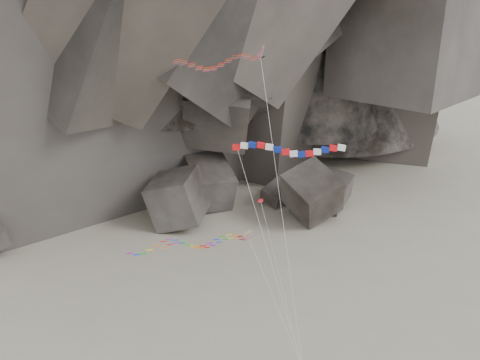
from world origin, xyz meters
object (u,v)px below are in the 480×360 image
object	(u,v)px
parafoil_kite	(185,244)
pennant_kite	(270,240)
banner_kite	(289,150)
delta_kite	(215,62)

from	to	relation	value
parafoil_kite	pennant_kite	distance (m)	8.05
pennant_kite	banner_kite	bearing A→B (deg)	-4.54
parafoil_kite	banner_kite	bearing A→B (deg)	-35.65
parafoil_kite	pennant_kite	xyz separation A→B (m)	(7.86, -1.73, -0.01)
delta_kite	parafoil_kite	world-z (taller)	delta_kite
delta_kite	banner_kite	bearing A→B (deg)	-26.12
delta_kite	banner_kite	xyz separation A→B (m)	(5.80, -3.48, -7.61)
delta_kite	pennant_kite	world-z (taller)	delta_kite
delta_kite	pennant_kite	xyz separation A→B (m)	(4.14, -3.66, -16.30)
banner_kite	pennant_kite	world-z (taller)	banner_kite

